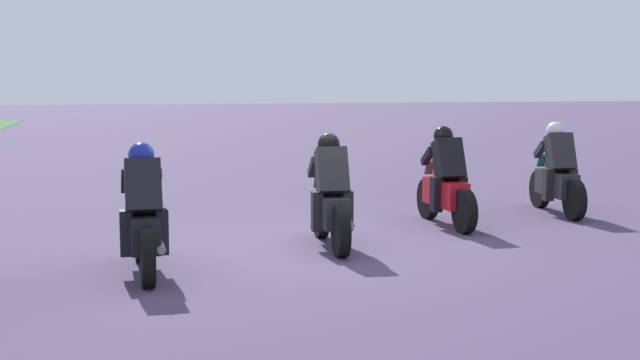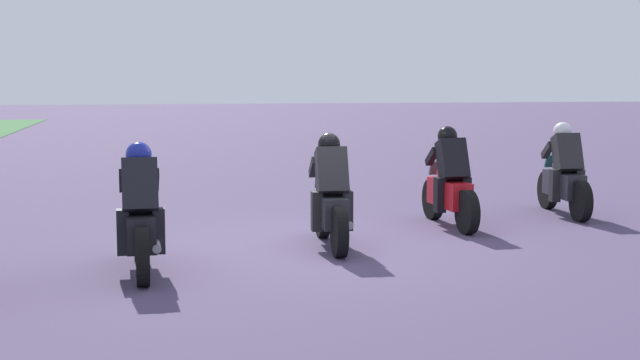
{
  "view_description": "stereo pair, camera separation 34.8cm",
  "coord_description": "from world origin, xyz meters",
  "px_view_note": "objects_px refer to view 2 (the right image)",
  "views": [
    {
      "loc": [
        -11.56,
        2.38,
        2.27
      ],
      "look_at": [
        -0.12,
        -0.0,
        0.9
      ],
      "focal_mm": 50.29,
      "sensor_mm": 36.0,
      "label": 1
    },
    {
      "loc": [
        -11.63,
        2.04,
        2.27
      ],
      "look_at": [
        -0.12,
        -0.0,
        0.9
      ],
      "focal_mm": 50.29,
      "sensor_mm": 36.0,
      "label": 2
    }
  ],
  "objects_px": {
    "rider_lane_c": "(331,200)",
    "rider_lane_b": "(450,185)",
    "rider_lane_d": "(141,219)",
    "rider_lane_a": "(564,177)"
  },
  "relations": [
    {
      "from": "rider_lane_c",
      "to": "rider_lane_a",
      "type": "bearing_deg",
      "value": -62.95
    },
    {
      "from": "rider_lane_b",
      "to": "rider_lane_d",
      "type": "xyz_separation_m",
      "value": [
        -2.42,
        4.51,
        0.0
      ]
    },
    {
      "from": "rider_lane_b",
      "to": "rider_lane_c",
      "type": "distance_m",
      "value": 2.43
    },
    {
      "from": "rider_lane_b",
      "to": "rider_lane_d",
      "type": "bearing_deg",
      "value": 115.04
    },
    {
      "from": "rider_lane_c",
      "to": "rider_lane_d",
      "type": "height_order",
      "value": "same"
    },
    {
      "from": "rider_lane_a",
      "to": "rider_lane_c",
      "type": "xyz_separation_m",
      "value": [
        -2.03,
        4.26,
        0.0
      ]
    },
    {
      "from": "rider_lane_a",
      "to": "rider_lane_b",
      "type": "bearing_deg",
      "value": 112.23
    },
    {
      "from": "rider_lane_a",
      "to": "rider_lane_d",
      "type": "distance_m",
      "value": 7.42
    },
    {
      "from": "rider_lane_c",
      "to": "rider_lane_b",
      "type": "bearing_deg",
      "value": -56.67
    },
    {
      "from": "rider_lane_a",
      "to": "rider_lane_d",
      "type": "relative_size",
      "value": 1.0
    }
  ]
}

